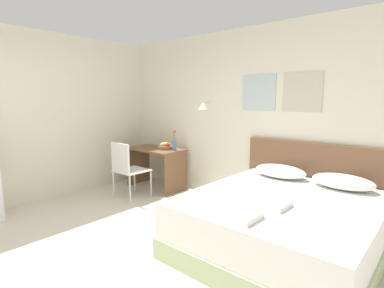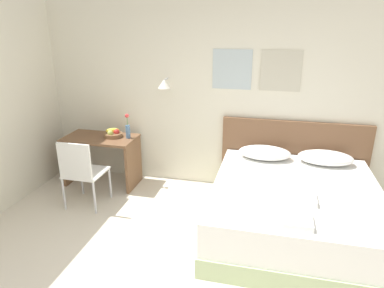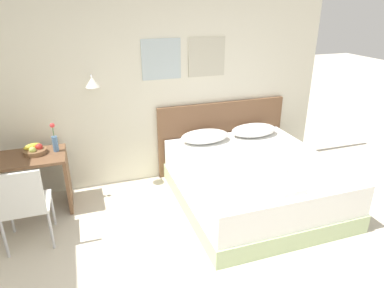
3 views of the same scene
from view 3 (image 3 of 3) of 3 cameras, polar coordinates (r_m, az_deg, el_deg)
wall_back at (r=4.63m, az=-9.27°, el=9.08°), size 5.49×0.31×2.65m
bed at (r=4.42m, az=10.20°, el=-6.15°), size 1.84×2.00×0.59m
headboard at (r=5.16m, az=4.99°, el=1.35°), size 1.96×0.06×1.05m
pillow_left at (r=4.73m, az=2.15°, el=1.29°), size 0.68×0.39×0.16m
pillow_right at (r=5.04m, az=10.26°, el=2.30°), size 0.68×0.39×0.16m
folded_towel_near_foot at (r=4.05m, az=12.60°, el=-4.00°), size 0.34×0.29×0.06m
folded_towel_mid_bed at (r=3.70m, az=15.67°, el=-7.02°), size 0.26×0.28×0.06m
desk at (r=4.54m, az=-26.48°, el=-4.68°), size 1.04×0.57×0.73m
desk_chair at (r=3.86m, az=-26.29°, el=-8.72°), size 0.47×0.47×0.93m
fruit_bowl at (r=4.45m, az=-24.74°, el=-0.92°), size 0.26×0.26×0.12m
flower_vase at (r=4.39m, az=-21.90°, el=0.54°), size 0.07×0.07×0.36m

